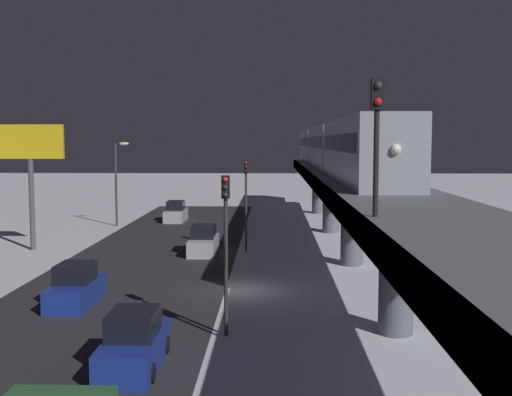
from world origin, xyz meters
name	(u,v)px	position (x,y,z in m)	size (l,w,h in m)	color
ground_plane	(234,291)	(0.00, 0.00, 0.00)	(240.00, 240.00, 0.00)	silver
avenue_asphalt	(120,290)	(5.97, 0.00, 0.00)	(11.00, 85.24, 0.01)	#28282D
elevated_railway	(368,200)	(-6.85, 0.00, 4.77)	(5.00, 85.24, 5.54)	slate
subway_train	(332,146)	(-6.94, -21.21, 7.32)	(2.94, 55.47, 3.40)	#999EA8
rail_signal	(377,123)	(-4.96, 13.81, 8.27)	(0.36, 0.41, 4.00)	black
sedan_blue	(134,345)	(2.77, 11.17, 0.78)	(1.91, 4.52, 1.97)	navy
sedan_silver	(204,242)	(2.77, -10.91, 0.80)	(1.80, 4.50, 1.97)	#B2B2B7
sedan_blue_2	(76,288)	(7.37, 2.87, 0.80)	(1.80, 4.35, 1.97)	navy
sedan_silver_2	(176,213)	(7.37, -28.52, 0.80)	(1.80, 4.38, 1.97)	#B2B2B7
traffic_light_near	(226,231)	(-0.13, 7.54, 4.20)	(0.32, 0.44, 6.40)	#2D2D2D
traffic_light_mid	(246,192)	(-0.13, -11.86, 4.20)	(0.32, 0.44, 6.40)	#2D2D2D
commercial_billboard	(30,154)	(15.10, -12.08, 6.83)	(4.80, 0.36, 8.90)	#4C4C51
street_lamp_far	(118,173)	(12.04, -25.00, 4.81)	(1.35, 0.44, 7.65)	#38383D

